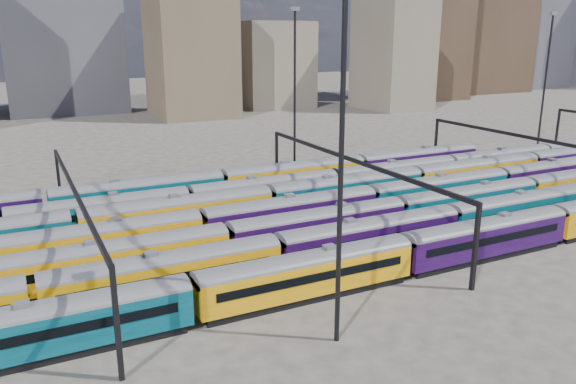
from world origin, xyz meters
name	(u,v)px	position (x,y,z in m)	size (l,w,h in m)	color
ground	(272,237)	(0.00, 0.00, 0.00)	(500.00, 500.00, 0.00)	#443F39
rake_0	(404,250)	(6.34, -15.00, 2.58)	(119.59, 2.92, 4.91)	black
rake_1	(277,250)	(-4.13, -10.00, 2.63)	(121.98, 2.98, 5.01)	black
rake_2	(119,256)	(-17.28, -5.00, 2.62)	(141.89, 2.96, 4.99)	black
rake_3	(201,224)	(-8.11, 0.00, 2.71)	(125.77, 3.07, 5.17)	black
rake_4	(347,188)	(12.79, 5.00, 2.81)	(152.17, 3.18, 5.36)	black
rake_5	(334,180)	(13.85, 10.00, 2.61)	(121.05, 2.95, 4.97)	black
rake_6	(140,192)	(-11.18, 15.00, 2.80)	(107.82, 3.16, 5.32)	black
gantry_1	(75,201)	(-20.00, 0.00, 6.79)	(0.35, 40.35, 8.03)	black
gantry_2	(351,168)	(10.00, 0.00, 6.79)	(0.35, 40.35, 8.03)	black
gantry_3	(534,146)	(40.00, 0.00, 6.79)	(0.35, 40.35, 8.03)	black
mast_2	(341,153)	(-5.00, -22.00, 13.97)	(1.40, 0.50, 25.60)	black
mast_3	(295,87)	(15.00, 24.00, 13.97)	(1.40, 0.50, 25.60)	black
mast_5	(546,78)	(65.00, 20.00, 13.97)	(1.40, 0.50, 25.60)	black
skyline	(419,38)	(104.75, 105.73, 20.83)	(399.22, 60.48, 50.03)	#665B4C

